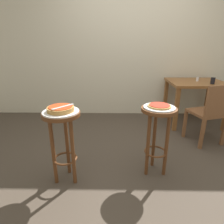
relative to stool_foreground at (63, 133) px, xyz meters
name	(u,v)px	position (x,y,z in m)	size (l,w,h in m)	color
ground_plane	(140,157)	(0.81, 0.41, -0.53)	(6.00, 6.00, 0.00)	#42382D
back_wall	(133,34)	(0.81, 2.06, 0.97)	(6.00, 0.10, 3.00)	beige
stool_foreground	(63,133)	(0.00, 0.00, 0.00)	(0.35, 0.35, 0.74)	#5B3319
serving_plate_foreground	(61,112)	(0.00, 0.00, 0.21)	(0.33, 0.33, 0.01)	silver
pizza_foreground	(61,109)	(0.00, 0.00, 0.24)	(0.24, 0.24, 0.05)	#B78442
stool_middle	(158,127)	(0.93, 0.14, 0.00)	(0.35, 0.35, 0.74)	#5B3319
serving_plate_middle	(159,107)	(0.93, 0.14, 0.21)	(0.31, 0.31, 0.01)	silver
pizza_middle	(159,106)	(0.93, 0.14, 0.23)	(0.23, 0.23, 0.02)	tan
dining_table	(196,88)	(1.86, 1.55, 0.09)	(0.89, 0.78, 0.74)	brown
cup_near_edge	(213,81)	(2.01, 1.34, 0.26)	(0.07, 0.07, 0.10)	black
condiment_shaker	(197,79)	(1.87, 1.57, 0.24)	(0.04, 0.04, 0.07)	white
wooden_chair	(210,112)	(1.78, 0.80, -0.06)	(0.50, 0.50, 0.85)	brown
pizza_server_knife	(63,107)	(0.03, -0.02, 0.27)	(0.22, 0.02, 0.01)	silver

